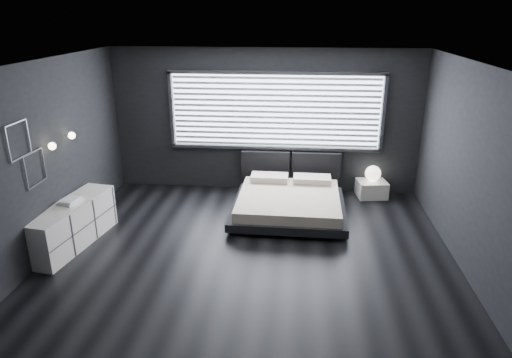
{
  "coord_description": "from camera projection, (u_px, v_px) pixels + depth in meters",
  "views": [
    {
      "loc": [
        0.64,
        -5.97,
        3.44
      ],
      "look_at": [
        0.0,
        0.85,
        0.9
      ],
      "focal_mm": 32.0,
      "sensor_mm": 36.0,
      "label": 1
    }
  ],
  "objects": [
    {
      "name": "book_stack",
      "position": [
        70.0,
        201.0,
        6.93
      ],
      "size": [
        0.32,
        0.38,
        0.07
      ],
      "color": "white",
      "rests_on": "dresser"
    },
    {
      "name": "headboard",
      "position": [
        291.0,
        164.0,
        9.04
      ],
      "size": [
        1.96,
        0.16,
        0.52
      ],
      "color": "black",
      "rests_on": "ground"
    },
    {
      "name": "sconce_near",
      "position": [
        52.0,
        146.0,
        6.57
      ],
      "size": [
        0.18,
        0.11,
        0.11
      ],
      "color": "silver",
      "rests_on": "ground"
    },
    {
      "name": "dresser",
      "position": [
        73.0,
        224.0,
        7.02
      ],
      "size": [
        0.74,
        1.77,
        0.69
      ],
      "color": "white",
      "rests_on": "ground"
    },
    {
      "name": "window",
      "position": [
        275.0,
        112.0,
        8.76
      ],
      "size": [
        4.14,
        0.09,
        1.52
      ],
      "color": "white",
      "rests_on": "ground"
    },
    {
      "name": "room",
      "position": [
        250.0,
        166.0,
        6.34
      ],
      "size": [
        6.04,
        6.0,
        2.8
      ],
      "color": "black",
      "rests_on": "ground"
    },
    {
      "name": "wall_art_upper",
      "position": [
        19.0,
        140.0,
        5.93
      ],
      "size": [
        0.01,
        0.48,
        0.48
      ],
      "color": "#47474C",
      "rests_on": "ground"
    },
    {
      "name": "sconce_far",
      "position": [
        72.0,
        136.0,
        7.13
      ],
      "size": [
        0.18,
        0.11,
        0.11
      ],
      "color": "silver",
      "rests_on": "ground"
    },
    {
      "name": "wall_art_lower",
      "position": [
        35.0,
        168.0,
        6.33
      ],
      "size": [
        0.01,
        0.48,
        0.48
      ],
      "color": "#47474C",
      "rests_on": "ground"
    },
    {
      "name": "orb_lamp",
      "position": [
        373.0,
        173.0,
        8.84
      ],
      "size": [
        0.3,
        0.3,
        0.3
      ],
      "primitive_type": "sphere",
      "color": "white",
      "rests_on": "nightstand"
    },
    {
      "name": "bed",
      "position": [
        289.0,
        203.0,
        8.09
      ],
      "size": [
        2.0,
        1.91,
        0.51
      ],
      "color": "black",
      "rests_on": "ground"
    },
    {
      "name": "nightstand",
      "position": [
        372.0,
        189.0,
        8.92
      ],
      "size": [
        0.61,
        0.54,
        0.32
      ],
      "primitive_type": "cube",
      "rotation": [
        0.0,
        0.0,
        0.15
      ],
      "color": "white",
      "rests_on": "ground"
    }
  ]
}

